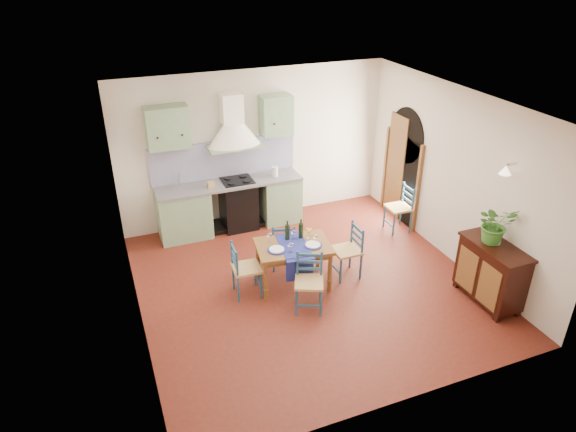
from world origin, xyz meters
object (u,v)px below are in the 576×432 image
at_px(chair_near, 309,282).
at_px(sideboard, 491,271).
at_px(dining_table, 294,250).
at_px(potted_plant, 495,224).

height_order(chair_near, sideboard, sideboard).
distance_m(chair_near, sideboard, 2.61).
relative_size(dining_table, potted_plant, 2.09).
relative_size(dining_table, chair_near, 1.40).
xyz_separation_m(dining_table, sideboard, (2.47, -1.41, -0.11)).
distance_m(dining_table, sideboard, 2.85).
bearing_deg(potted_plant, sideboard, -94.22).
bearing_deg(sideboard, potted_plant, 85.78).
xyz_separation_m(sideboard, potted_plant, (0.01, 0.11, 0.71)).
height_order(dining_table, sideboard, dining_table).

